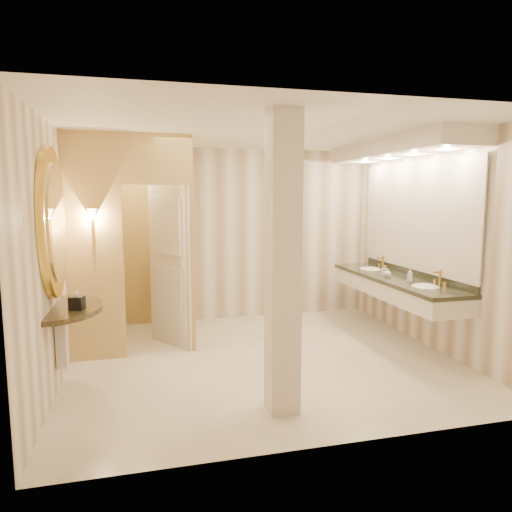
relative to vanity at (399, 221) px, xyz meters
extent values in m
plane|color=white|center=(-1.98, -0.33, -1.63)|extent=(4.50, 4.50, 0.00)
plane|color=white|center=(-1.98, -0.33, 1.07)|extent=(4.50, 4.50, 0.00)
cube|color=white|center=(-1.98, 1.67, -0.28)|extent=(4.50, 0.02, 2.70)
cube|color=white|center=(-1.98, -2.33, -0.28)|extent=(4.50, 0.02, 2.70)
cube|color=white|center=(-4.23, -0.33, -0.28)|extent=(0.02, 4.00, 2.70)
cube|color=white|center=(0.27, -0.33, -0.28)|extent=(0.02, 4.00, 2.70)
cube|color=#E2C876|center=(-2.78, 0.92, -0.28)|extent=(0.10, 1.50, 2.70)
cube|color=#E2C876|center=(-3.90, 0.17, -0.28)|extent=(0.65, 0.10, 2.70)
cube|color=#E2C876|center=(-3.18, 0.17, 0.77)|extent=(0.80, 0.10, 0.60)
cube|color=silver|center=(-3.01, 0.49, -0.58)|extent=(0.50, 0.68, 2.10)
cylinder|color=gold|center=(-3.90, 0.10, -0.08)|extent=(0.03, 0.03, 0.30)
cone|color=silver|center=(-3.90, 0.10, 0.12)|extent=(0.14, 0.14, 0.14)
cube|color=silver|center=(-0.03, 0.00, -0.90)|extent=(0.60, 2.54, 0.24)
cube|color=black|center=(-0.03, 0.00, -0.78)|extent=(0.64, 2.58, 0.05)
cube|color=black|center=(0.25, 0.00, -0.71)|extent=(0.03, 2.54, 0.10)
ellipsoid|color=white|center=(-0.03, -0.69, -0.80)|extent=(0.40, 0.44, 0.15)
cylinder|color=gold|center=(0.17, -0.69, -0.67)|extent=(0.03, 0.03, 0.22)
ellipsoid|color=white|center=(-0.03, 0.69, -0.80)|extent=(0.40, 0.44, 0.15)
cylinder|color=gold|center=(0.17, 0.69, -0.67)|extent=(0.03, 0.03, 0.22)
cube|color=white|center=(0.25, 0.00, 0.07)|extent=(0.03, 2.54, 1.40)
cube|color=silver|center=(-0.03, 0.00, 0.96)|extent=(0.75, 2.74, 0.22)
cylinder|color=black|center=(-4.21, -0.73, -0.78)|extent=(1.12, 1.12, 0.05)
cube|color=silver|center=(-4.17, -0.73, -1.08)|extent=(0.10, 0.10, 0.60)
cylinder|color=yellow|center=(-4.19, -0.73, 0.07)|extent=(0.07, 1.12, 1.12)
cylinder|color=white|center=(-4.15, -0.73, 0.07)|extent=(0.02, 0.90, 0.90)
cube|color=silver|center=(-2.14, -1.65, -0.28)|extent=(0.27, 0.27, 2.70)
cube|color=black|center=(-3.98, -0.88, -0.69)|extent=(0.15, 0.15, 0.13)
imported|color=white|center=(-3.93, 1.39, -1.24)|extent=(0.51, 0.80, 0.78)
imported|color=beige|center=(-0.13, 0.12, -0.68)|extent=(0.07, 0.07, 0.14)
imported|color=silver|center=(-0.14, 0.00, -0.70)|extent=(0.10, 0.10, 0.12)
imported|color=#C6B28C|center=(-0.06, -0.40, -0.66)|extent=(0.08, 0.08, 0.18)
camera|label=1|loc=(-3.35, -5.47, 0.33)|focal=32.00mm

